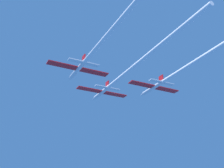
# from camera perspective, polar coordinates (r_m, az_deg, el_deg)

# --- Properties ---
(jet_lead) EXTENTS (17.20, 56.51, 2.85)m
(jet_lead) POSITION_cam_1_polar(r_m,az_deg,el_deg) (78.72, 2.88, 2.31)
(jet_lead) COLOR white
(jet_left_wing) EXTENTS (17.20, 48.86, 2.85)m
(jet_left_wing) POSITION_cam_1_polar(r_m,az_deg,el_deg) (66.53, -3.05, 7.53)
(jet_left_wing) COLOR white
(jet_right_wing) EXTENTS (17.20, 48.44, 2.85)m
(jet_right_wing) POSITION_cam_1_polar(r_m,az_deg,el_deg) (78.46, 13.69, 2.61)
(jet_right_wing) COLOR white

